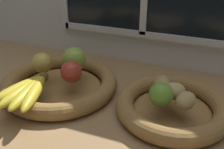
{
  "coord_description": "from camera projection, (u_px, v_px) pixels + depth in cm",
  "views": [
    {
      "loc": [
        22.65,
        -63.26,
        44.83
      ],
      "look_at": [
        -1.28,
        -0.67,
        8.95
      ],
      "focal_mm": 42.28,
      "sensor_mm": 36.0,
      "label": 1
    }
  ],
  "objects": [
    {
      "name": "lime_near",
      "position": [
        161.0,
        94.0,
        0.68
      ],
      "size": [
        6.38,
        6.38,
        6.38
      ],
      "primitive_type": "sphere",
      "color": "#6B9E33",
      "rests_on": "fruit_bowl_right"
    },
    {
      "name": "apple_red_right",
      "position": [
        71.0,
        72.0,
        0.79
      ],
      "size": [
        6.48,
        6.48,
        6.48
      ],
      "primitive_type": "sphere",
      "color": "#B73828",
      "rests_on": "fruit_bowl_left"
    },
    {
      "name": "apple_green_back",
      "position": [
        74.0,
        59.0,
        0.86
      ],
      "size": [
        7.79,
        7.79,
        7.79
      ],
      "primitive_type": "sphere",
      "color": "#8CAD3D",
      "rests_on": "fruit_bowl_left"
    },
    {
      "name": "potato_oblong",
      "position": [
        162.0,
        84.0,
        0.75
      ],
      "size": [
        6.15,
        8.19,
        4.12
      ],
      "primitive_type": "ellipsoid",
      "rotation": [
        0.0,
        0.0,
        1.75
      ],
      "color": "#A38451",
      "rests_on": "fruit_bowl_right"
    },
    {
      "name": "banana_bunch_front",
      "position": [
        26.0,
        91.0,
        0.73
      ],
      "size": [
        13.57,
        19.65,
        3.39
      ],
      "color": "gold",
      "rests_on": "fruit_bowl_left"
    },
    {
      "name": "ground_plane",
      "position": [
        117.0,
        104.0,
        0.81
      ],
      "size": [
        140.0,
        90.0,
        3.0
      ],
      "primitive_type": "cube",
      "color": "#9E774C"
    },
    {
      "name": "potato_large",
      "position": [
        174.0,
        91.0,
        0.71
      ],
      "size": [
        6.9,
        6.14,
        4.7
      ],
      "primitive_type": "ellipsoid",
      "rotation": [
        0.0,
        0.0,
        3.3
      ],
      "color": "tan",
      "rests_on": "fruit_bowl_right"
    },
    {
      "name": "fruit_bowl_left",
      "position": [
        60.0,
        83.0,
        0.85
      ],
      "size": [
        36.8,
        36.8,
        4.95
      ],
      "color": "olive",
      "rests_on": "ground_plane"
    },
    {
      "name": "fruit_bowl_right",
      "position": [
        172.0,
        106.0,
        0.73
      ],
      "size": [
        31.66,
        31.66,
        4.95
      ],
      "color": "olive",
      "rests_on": "ground_plane"
    },
    {
      "name": "potato_small",
      "position": [
        186.0,
        101.0,
        0.67
      ],
      "size": [
        6.81,
        7.68,
        4.56
      ],
      "primitive_type": "ellipsoid",
      "rotation": [
        0.0,
        0.0,
        1.16
      ],
      "color": "tan",
      "rests_on": "fruit_bowl_right"
    },
    {
      "name": "apple_golden_left",
      "position": [
        43.0,
        63.0,
        0.85
      ],
      "size": [
        6.58,
        6.58,
        6.58
      ],
      "primitive_type": "sphere",
      "color": "gold",
      "rests_on": "fruit_bowl_left"
    }
  ]
}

